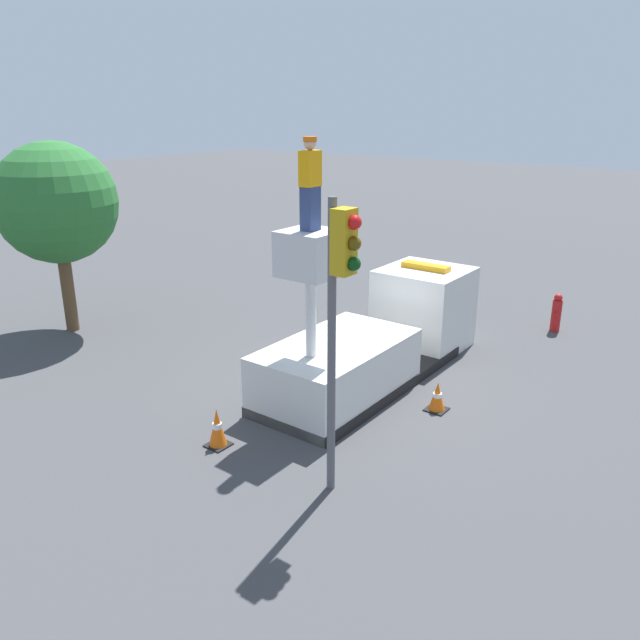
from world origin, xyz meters
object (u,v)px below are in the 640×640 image
Objects in this scene: fire_hydrant at (556,313)px; tree_left_bg at (56,204)px; worker at (310,184)px; traffic_light_pole at (340,293)px; traffic_cone_rear at (217,428)px; traffic_cone_curbside at (437,397)px; bucket_truck at (377,340)px.

tree_left_bg reaches higher than fire_hydrant.
worker reaches higher than traffic_light_pole.
traffic_cone_rear is at bearing 163.07° from fire_hydrant.
traffic_cone_curbside is at bearing -80.93° from tree_left_bg.
worker is 2.21× the size of traffic_cone_rear.
worker is 9.78m from fire_hydrant.
fire_hydrant is (8.41, -2.54, -4.29)m from worker.
traffic_cone_rear is 1.21× the size of traffic_cone_curbside.
traffic_cone_curbside is at bearing -112.24° from bucket_truck.
traffic_cone_rear is (-2.11, 0.66, -4.47)m from worker.
bucket_truck is 6.33m from fire_hydrant.
tree_left_bg is (-8.37, 11.41, 3.14)m from fire_hydrant.
worker is at bearing 46.61° from traffic_light_pole.
traffic_light_pole is at bearing -133.39° from worker.
bucket_truck reaches higher than fire_hydrant.
worker is (-2.62, 0.00, 3.95)m from bucket_truck.
worker is at bearing -17.49° from traffic_cone_rear.
worker is 2.68× the size of traffic_cone_curbside.
traffic_cone_rear is (-0.17, 2.71, -3.16)m from traffic_light_pole.
traffic_light_pole reaches higher than traffic_cone_rear.
worker is 0.32× the size of tree_left_bg.
fire_hydrant reaches higher than traffic_cone_curbside.
fire_hydrant is 6.65m from traffic_cone_curbside.
traffic_cone_rear is 9.11m from tree_left_bg.
traffic_light_pole is at bearing -155.81° from bucket_truck.
tree_left_bg is at bearing 106.25° from bucket_truck.
traffic_light_pole reaches higher than traffic_cone_curbside.
bucket_truck is at bearing 24.19° from traffic_light_pole.
traffic_cone_curbside is 11.58m from tree_left_bg.
fire_hydrant is at bearing -16.93° from traffic_cone_rear.
worker is 3.11m from traffic_light_pole.
fire_hydrant is at bearing -2.71° from traffic_light_pole.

